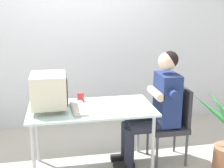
# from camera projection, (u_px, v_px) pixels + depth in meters

# --- Properties ---
(ground_plane) EXTENTS (12.00, 12.00, 0.00)m
(ground_plane) POSITION_uv_depth(u_px,v_px,m) (93.00, 168.00, 3.38)
(ground_plane) COLOR #B2ADA3
(wall_back) EXTENTS (8.00, 0.10, 3.00)m
(wall_back) POSITION_uv_depth(u_px,v_px,m) (99.00, 26.00, 4.37)
(wall_back) COLOR silver
(wall_back) RESTS_ON ground_plane
(desk) EXTENTS (1.34, 0.70, 0.74)m
(desk) POSITION_uv_depth(u_px,v_px,m) (91.00, 113.00, 3.20)
(desk) COLOR #B7B7BC
(desk) RESTS_ON ground_plane
(crt_monitor) EXTENTS (0.36, 0.39, 0.39)m
(crt_monitor) POSITION_uv_depth(u_px,v_px,m) (49.00, 91.00, 3.05)
(crt_monitor) COLOR beige
(crt_monitor) RESTS_ON desk
(keyboard) EXTENTS (0.18, 0.46, 0.03)m
(keyboard) POSITION_uv_depth(u_px,v_px,m) (79.00, 108.00, 3.13)
(keyboard) COLOR silver
(keyboard) RESTS_ON desk
(office_chair) EXTENTS (0.41, 0.41, 0.89)m
(office_chair) POSITION_uv_depth(u_px,v_px,m) (173.00, 121.00, 3.46)
(office_chair) COLOR #4C4C51
(office_chair) RESTS_ON ground_plane
(person_seated) EXTENTS (0.74, 0.56, 1.32)m
(person_seated) POSITION_uv_depth(u_px,v_px,m) (157.00, 105.00, 3.37)
(person_seated) COLOR navy
(person_seated) RESTS_ON ground_plane
(desk_mug) EXTENTS (0.08, 0.09, 0.10)m
(desk_mug) POSITION_uv_depth(u_px,v_px,m) (80.00, 97.00, 3.38)
(desk_mug) COLOR red
(desk_mug) RESTS_ON desk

